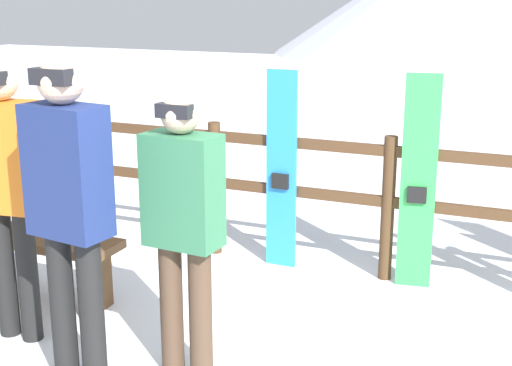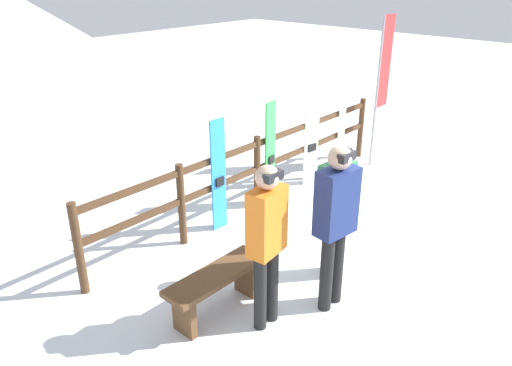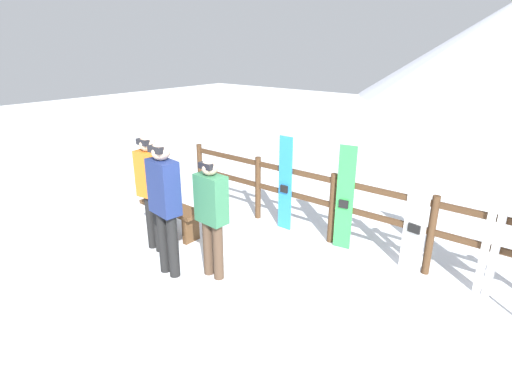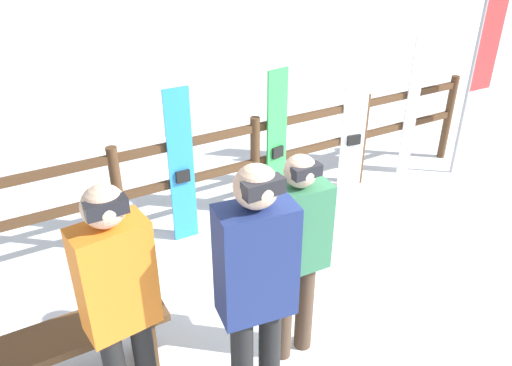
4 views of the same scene
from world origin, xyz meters
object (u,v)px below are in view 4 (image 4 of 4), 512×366
object	(u,v)px
snowboard_white	(353,134)
rental_flag	(485,41)
snowboard_blue	(181,168)
person_navy	(256,285)
person_orange	(119,299)
person_plaid_green	(297,247)
bench	(80,344)
ski_pair_white	(412,106)
snowboard_green	(277,145)

from	to	relation	value
snowboard_white	rental_flag	distance (m)	1.83
snowboard_blue	rental_flag	distance (m)	3.74
person_navy	person_orange	xyz separation A→B (m)	(-0.70, 0.31, -0.04)
person_plaid_green	rental_flag	distance (m)	3.87
snowboard_white	snowboard_blue	bearing A→B (deg)	180.00
person_plaid_green	bench	bearing A→B (deg)	161.27
ski_pair_white	snowboard_green	bearing A→B (deg)	-179.90
person_plaid_green	snowboard_green	distance (m)	2.03
snowboard_blue	person_orange	bearing A→B (deg)	-121.11
snowboard_white	ski_pair_white	size ratio (longest dim) A/B	0.81
person_orange	ski_pair_white	size ratio (longest dim) A/B	1.01
person_plaid_green	rental_flag	world-z (taller)	rental_flag
bench	person_navy	xyz separation A→B (m)	(0.92, -0.81, 0.72)
person_navy	snowboard_blue	bearing A→B (deg)	79.54
snowboard_green	snowboard_white	bearing A→B (deg)	-0.01
snowboard_blue	rental_flag	bearing A→B (deg)	-5.25
person_plaid_green	snowboard_white	size ratio (longest dim) A/B	1.15
person_navy	snowboard_white	distance (m)	3.29
person_navy	person_plaid_green	world-z (taller)	person_navy
person_plaid_green	ski_pair_white	world-z (taller)	ski_pair_white
person_plaid_green	rental_flag	bearing A→B (deg)	22.47
snowboard_green	rental_flag	xyz separation A→B (m)	(2.56, -0.33, 0.85)
person_plaid_green	snowboard_white	xyz separation A→B (m)	(1.98, 1.79, -0.25)
snowboard_blue	snowboard_white	xyz separation A→B (m)	(2.10, -0.00, -0.08)
bench	snowboard_blue	size ratio (longest dim) A/B	0.75
person_plaid_green	snowboard_green	size ratio (longest dim) A/B	1.02
person_orange	rental_flag	size ratio (longest dim) A/B	0.67
person_orange	rental_flag	distance (m)	4.98
bench	snowboard_blue	distance (m)	1.90
person_navy	snowboard_blue	xyz separation A→B (m)	(0.39, 2.12, -0.29)
rental_flag	person_plaid_green	bearing A→B (deg)	-157.53
ski_pair_white	rental_flag	xyz separation A→B (m)	(0.64, -0.34, 0.77)
snowboard_green	ski_pair_white	world-z (taller)	ski_pair_white
person_orange	rental_flag	world-z (taller)	rental_flag
snowboard_white	ski_pair_white	world-z (taller)	ski_pair_white
snowboard_blue	snowboard_green	world-z (taller)	snowboard_green
person_orange	person_plaid_green	bearing A→B (deg)	0.81
person_plaid_green	person_orange	world-z (taller)	person_orange
person_navy	snowboard_white	bearing A→B (deg)	40.40
snowboard_green	rental_flag	world-z (taller)	rental_flag
bench	snowboard_white	world-z (taller)	snowboard_white
person_plaid_green	snowboard_blue	xyz separation A→B (m)	(-0.11, 1.79, -0.16)
bench	snowboard_green	distance (m)	2.74
bench	snowboard_green	size ratio (longest dim) A/B	0.74
person_orange	snowboard_white	distance (m)	3.68
person_plaid_green	rental_flag	size ratio (longest dim) A/B	0.62
bench	person_navy	distance (m)	1.42
person_navy	snowboard_white	xyz separation A→B (m)	(2.49, 2.12, -0.37)
person_navy	person_plaid_green	bearing A→B (deg)	33.14
bench	person_orange	world-z (taller)	person_orange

